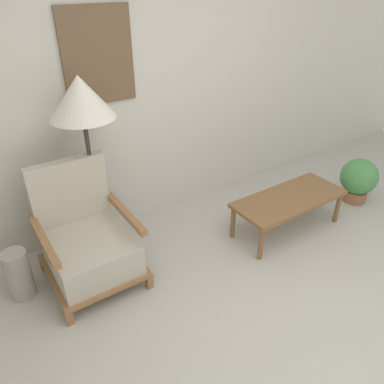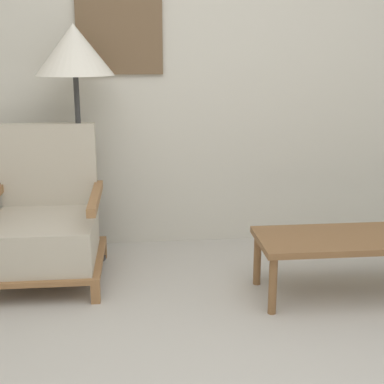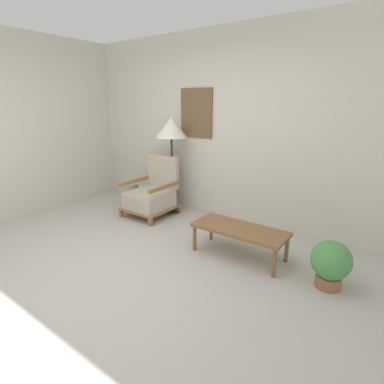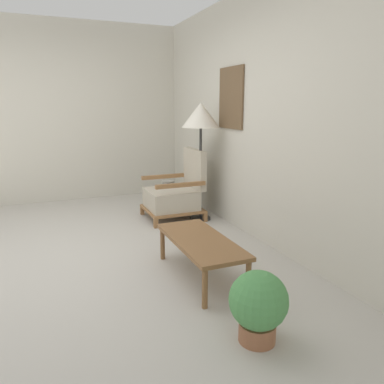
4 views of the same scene
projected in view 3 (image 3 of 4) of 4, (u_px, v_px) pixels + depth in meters
The scene contains 8 objects.
ground_plane at pixel (105, 278), 3.03m from camera, with size 14.00×14.00×0.00m, color #B7B2A8.
wall_back at pixel (220, 128), 4.36m from camera, with size 8.00×0.09×2.70m.
wall_left at pixel (17, 128), 4.40m from camera, with size 0.06×8.00×2.70m.
armchair at pixel (152, 194), 4.68m from camera, with size 0.67×0.71×0.91m.
floor_lamp at pixel (171, 130), 4.50m from camera, with size 0.48×0.48×1.50m.
coffee_table at pixel (239, 231), 3.39m from camera, with size 1.07×0.45×0.35m.
vase at pixel (133, 195), 5.07m from camera, with size 0.18×0.18×0.40m, color #9E998E.
potted_plant at pixel (331, 263), 2.82m from camera, with size 0.38×0.38×0.47m.
Camera 3 is at (2.27, -1.63, 1.71)m, focal length 28.00 mm.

